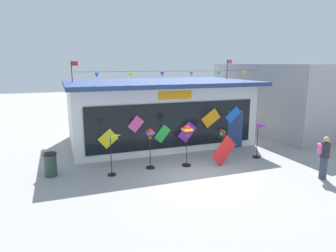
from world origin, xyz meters
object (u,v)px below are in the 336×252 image
Objects in this scene: wind_spinner_right at (261,133)px; person_near_camera at (324,157)px; wind_spinner_far_left at (114,148)px; wind_spinner_left at (150,139)px; wind_spinner_center_left at (187,134)px; trash_bin at (50,164)px; display_kite_on_ground at (224,151)px; kite_shop_building at (157,111)px; wind_spinner_center_right at (222,141)px.

person_near_camera reaches higher than wind_spinner_right.
wind_spinner_left reaches higher than wind_spinner_far_left.
wind_spinner_center_left is at bearing -9.49° from wind_spinner_left.
trash_bin is at bearing 172.96° from wind_spinner_left.
trash_bin is (-2.41, 0.76, -0.64)m from wind_spinner_far_left.
display_kite_on_ground is (7.13, -1.20, 0.18)m from trash_bin.
wind_spinner_far_left reaches higher than display_kite_on_ground.
wind_spinner_far_left is 4.76m from display_kite_on_ground.
kite_shop_building reaches higher than person_near_camera.
wind_spinner_right is at bearing -0.95° from wind_spinner_center_left.
wind_spinner_right is at bearing -51.85° from kite_shop_building.
wind_spinner_right is at bearing 9.97° from display_kite_on_ground.
wind_spinner_right is 3.17m from person_near_camera.
wind_spinner_center_left reaches higher than wind_spinner_left.
wind_spinner_right is (6.91, -0.06, 0.05)m from wind_spinner_far_left.
wind_spinner_right is (1.86, -0.36, 0.29)m from wind_spinner_center_right.
kite_shop_building is 8.16× the size of display_kite_on_ground.
wind_spinner_far_left is 2.61m from trash_bin.
kite_shop_building reaches higher than display_kite_on_ground.
wind_spinner_far_left is at bearing -17.47° from trash_bin.
trash_bin is at bearing 162.53° from wind_spinner_far_left.
wind_spinner_left is at bearing -111.92° from kite_shop_building.
display_kite_on_ground is (-2.19, -0.39, -0.52)m from wind_spinner_right.
wind_spinner_far_left is 3.15m from wind_spinner_center_left.
display_kite_on_ground is at bearing -9.56° from trash_bin.
person_near_camera is 3.89m from display_kite_on_ground.
person_near_camera is at bearing -61.37° from kite_shop_building.
wind_spinner_center_right is at bearing 65.73° from display_kite_on_ground.
kite_shop_building reaches higher than wind_spinner_center_right.
wind_spinner_left is 3.30m from display_kite_on_ground.
wind_spinner_left is 5.36m from wind_spinner_right.
wind_spinner_center_right reaches higher than trash_bin.
wind_spinner_far_left is 0.99× the size of wind_spinner_left.
person_near_camera is at bearing -44.33° from display_kite_on_ground.
wind_spinner_far_left is 1.41× the size of display_kite_on_ground.
wind_spinner_center_left is at bearing 179.05° from wind_spinner_right.
wind_spinner_center_right is 4.23m from person_near_camera.
person_near_camera is (4.21, -7.71, -0.87)m from kite_shop_building.
wind_spinner_center_right is (1.92, 0.30, -0.55)m from wind_spinner_center_left.
kite_shop_building is 5.40× the size of wind_spinner_center_left.
wind_spinner_center_left reaches higher than wind_spinner_center_right.
person_near_camera is at bearing -29.98° from wind_spinner_left.
wind_spinner_far_left is 6.91m from wind_spinner_right.
wind_spinner_center_left is at bearing -91.91° from kite_shop_building.
person_near_camera is (2.44, -3.46, 0.01)m from wind_spinner_center_right.
wind_spinner_left is 3.52m from wind_spinner_center_right.
wind_spinner_center_left is 1.51× the size of display_kite_on_ground.
wind_spinner_left is at bearing 167.32° from display_kite_on_ground.
wind_spinner_left is 1.42× the size of display_kite_on_ground.
wind_spinner_center_left reaches higher than person_near_camera.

